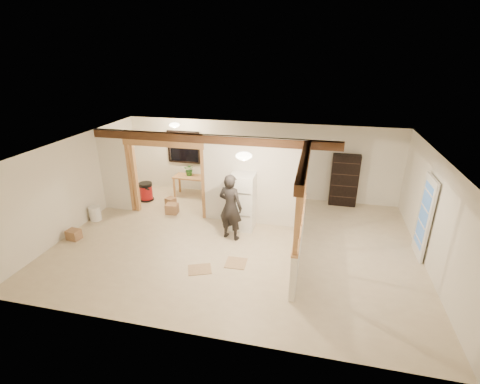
% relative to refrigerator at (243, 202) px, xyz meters
% --- Properties ---
extents(floor, '(9.00, 6.50, 0.01)m').
position_rel_refrigerator_xyz_m(floor, '(0.01, -0.83, -0.79)').
color(floor, beige).
rests_on(floor, ground).
extents(ceiling, '(9.00, 6.50, 0.01)m').
position_rel_refrigerator_xyz_m(ceiling, '(0.01, -0.83, 1.71)').
color(ceiling, white).
extents(wall_back, '(9.00, 0.01, 2.50)m').
position_rel_refrigerator_xyz_m(wall_back, '(0.01, 2.42, 0.46)').
color(wall_back, silver).
rests_on(wall_back, floor).
extents(wall_front, '(9.00, 0.01, 2.50)m').
position_rel_refrigerator_xyz_m(wall_front, '(0.01, -4.08, 0.46)').
color(wall_front, silver).
rests_on(wall_front, floor).
extents(wall_left, '(0.01, 6.50, 2.50)m').
position_rel_refrigerator_xyz_m(wall_left, '(-4.49, -0.83, 0.46)').
color(wall_left, silver).
rests_on(wall_left, floor).
extents(wall_right, '(0.01, 6.50, 2.50)m').
position_rel_refrigerator_xyz_m(wall_right, '(4.51, -0.83, 0.46)').
color(wall_right, silver).
rests_on(wall_right, floor).
extents(partition_left_stub, '(0.90, 0.12, 2.50)m').
position_rel_refrigerator_xyz_m(partition_left_stub, '(-4.04, 0.37, 0.46)').
color(partition_left_stub, silver).
rests_on(partition_left_stub, floor).
extents(partition_center, '(2.80, 0.12, 2.50)m').
position_rel_refrigerator_xyz_m(partition_center, '(0.21, 0.37, 0.46)').
color(partition_center, silver).
rests_on(partition_center, floor).
extents(doorway_frame, '(2.46, 0.14, 2.20)m').
position_rel_refrigerator_xyz_m(doorway_frame, '(-2.39, 0.37, 0.31)').
color(doorway_frame, '#B5814C').
rests_on(doorway_frame, floor).
extents(header_beam_back, '(7.00, 0.18, 0.22)m').
position_rel_refrigerator_xyz_m(header_beam_back, '(-0.99, 0.37, 1.59)').
color(header_beam_back, '#4D2E1A').
rests_on(header_beam_back, ceiling).
extents(header_beam_right, '(0.18, 3.30, 0.22)m').
position_rel_refrigerator_xyz_m(header_beam_right, '(1.61, -1.23, 1.59)').
color(header_beam_right, '#4D2E1A').
rests_on(header_beam_right, ceiling).
extents(pony_wall, '(0.12, 3.20, 1.00)m').
position_rel_refrigerator_xyz_m(pony_wall, '(1.61, -1.23, -0.29)').
color(pony_wall, silver).
rests_on(pony_wall, floor).
extents(stud_partition, '(0.14, 3.20, 1.32)m').
position_rel_refrigerator_xyz_m(stud_partition, '(1.61, -1.23, 0.87)').
color(stud_partition, '#B5814C').
rests_on(stud_partition, pony_wall).
extents(window_back, '(1.12, 0.10, 1.10)m').
position_rel_refrigerator_xyz_m(window_back, '(-2.59, 2.34, 0.76)').
color(window_back, black).
rests_on(window_back, wall_back).
extents(french_door, '(0.12, 0.86, 2.00)m').
position_rel_refrigerator_xyz_m(french_door, '(4.43, -0.43, 0.21)').
color(french_door, white).
rests_on(french_door, floor).
extents(ceiling_dome_main, '(0.36, 0.36, 0.16)m').
position_rel_refrigerator_xyz_m(ceiling_dome_main, '(0.31, -1.33, 1.69)').
color(ceiling_dome_main, '#FFEABF').
rests_on(ceiling_dome_main, ceiling).
extents(ceiling_dome_util, '(0.32, 0.32, 0.14)m').
position_rel_refrigerator_xyz_m(ceiling_dome_util, '(-2.49, 1.47, 1.69)').
color(ceiling_dome_util, '#FFEABF').
rests_on(ceiling_dome_util, ceiling).
extents(hanging_bulb, '(0.07, 0.07, 0.07)m').
position_rel_refrigerator_xyz_m(hanging_bulb, '(-1.99, 0.77, 1.39)').
color(hanging_bulb, '#FFD88C').
rests_on(hanging_bulb, ceiling).
extents(refrigerator, '(0.65, 0.63, 1.57)m').
position_rel_refrigerator_xyz_m(refrigerator, '(0.00, 0.00, 0.00)').
color(refrigerator, white).
rests_on(refrigerator, floor).
extents(woman, '(0.74, 0.58, 1.78)m').
position_rel_refrigerator_xyz_m(woman, '(-0.18, -0.64, 0.10)').
color(woman, black).
rests_on(woman, floor).
extents(work_table, '(1.14, 0.60, 0.71)m').
position_rel_refrigerator_xyz_m(work_table, '(-2.19, 1.83, -0.43)').
color(work_table, '#B5814C').
rests_on(work_table, floor).
extents(potted_plant, '(0.39, 0.35, 0.41)m').
position_rel_refrigerator_xyz_m(potted_plant, '(-2.25, 1.90, 0.12)').
color(potted_plant, '#407131').
rests_on(potted_plant, work_table).
extents(shop_vac, '(0.60, 0.60, 0.61)m').
position_rel_refrigerator_xyz_m(shop_vac, '(-3.51, 1.15, -0.48)').
color(shop_vac, maroon).
rests_on(shop_vac, floor).
extents(bookshelf, '(0.83, 0.28, 1.67)m').
position_rel_refrigerator_xyz_m(bookshelf, '(2.77, 2.22, 0.05)').
color(bookshelf, black).
rests_on(bookshelf, floor).
extents(bucket, '(0.44, 0.44, 0.42)m').
position_rel_refrigerator_xyz_m(bucket, '(-4.29, -0.52, -0.58)').
color(bucket, white).
rests_on(bucket, floor).
extents(box_util_a, '(0.36, 0.32, 0.30)m').
position_rel_refrigerator_xyz_m(box_util_a, '(-2.29, 0.40, -0.64)').
color(box_util_a, '#916846').
rests_on(box_util_a, floor).
extents(box_util_b, '(0.35, 0.35, 0.25)m').
position_rel_refrigerator_xyz_m(box_util_b, '(-2.57, 0.93, -0.66)').
color(box_util_b, '#916846').
rests_on(box_util_b, floor).
extents(box_front, '(0.36, 0.30, 0.27)m').
position_rel_refrigerator_xyz_m(box_front, '(-4.18, -1.64, -0.65)').
color(box_front, '#916846').
rests_on(box_front, floor).
extents(floor_panel_near, '(0.49, 0.49, 0.02)m').
position_rel_refrigerator_xyz_m(floor_panel_near, '(0.23, -1.78, -0.78)').
color(floor_panel_near, tan).
rests_on(floor_panel_near, floor).
extents(floor_panel_far, '(0.64, 0.58, 0.02)m').
position_rel_refrigerator_xyz_m(floor_panel_far, '(-0.51, -2.21, -0.78)').
color(floor_panel_far, tan).
rests_on(floor_panel_far, floor).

